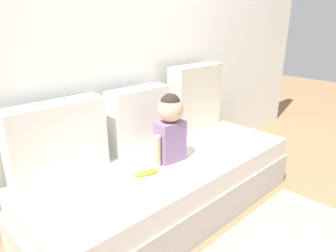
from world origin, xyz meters
name	(u,v)px	position (x,y,z in m)	size (l,w,h in m)	color
ground_plane	(167,210)	(0.00, 0.00, 0.00)	(12.00, 12.00, 0.00)	#93704C
back_wall	(117,40)	(0.00, 0.54, 1.20)	(5.22, 0.10, 2.40)	white
couch	(167,186)	(0.00, 0.00, 0.20)	(2.02, 0.81, 0.42)	beige
throw_pillow_left	(58,140)	(-0.63, 0.31, 0.65)	(0.60, 0.16, 0.47)	silver
throw_pillow_center	(139,119)	(0.00, 0.31, 0.65)	(0.48, 0.16, 0.46)	silver
throw_pillow_right	(195,98)	(0.63, 0.31, 0.70)	(0.52, 0.16, 0.56)	beige
toddler	(170,126)	(0.01, -0.02, 0.67)	(0.30, 0.17, 0.48)	gray
banana	(146,172)	(-0.25, -0.07, 0.44)	(0.17, 0.04, 0.04)	yellow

